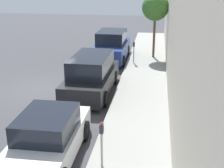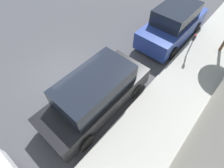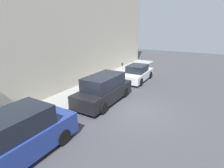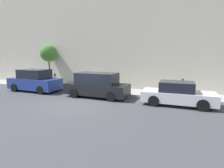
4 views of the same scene
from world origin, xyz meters
TOP-DOWN VIEW (x-y plane):
  - ground_plane at (0.00, 0.00)m, footprint 60.00×60.00m
  - sidewalk at (4.75, 0.00)m, footprint 2.50×32.00m
  - parked_minivan_second at (2.34, -0.18)m, footprint 2.02×4.94m
  - parked_suv_third at (2.39, 6.12)m, footprint 2.08×4.83m
  - parking_meter_far at (3.95, 5.13)m, footprint 0.11×0.15m

SIDE VIEW (x-z plane):
  - ground_plane at x=0.00m, z-range 0.00..0.00m
  - sidewalk at x=4.75m, z-range 0.00..0.15m
  - parked_minivan_second at x=2.34m, z-range -0.03..1.87m
  - parked_suv_third at x=2.39m, z-range -0.06..1.92m
  - parking_meter_far at x=3.95m, z-range 0.31..1.69m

